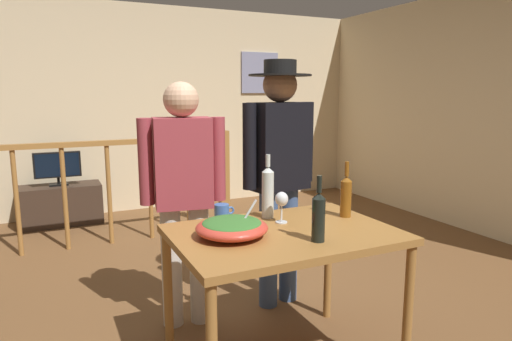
# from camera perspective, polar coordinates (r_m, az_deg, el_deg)

# --- Properties ---
(ground_plane) EXTENTS (8.02, 8.02, 0.00)m
(ground_plane) POSITION_cam_1_polar(r_m,az_deg,el_deg) (3.40, -1.37, -16.46)
(ground_plane) COLOR brown
(back_wall) EXTENTS (5.95, 0.10, 2.59)m
(back_wall) POSITION_cam_1_polar(r_m,az_deg,el_deg) (6.00, -13.56, 7.59)
(back_wall) COLOR beige
(back_wall) RESTS_ON ground_plane
(side_wall_right) EXTENTS (0.10, 4.62, 2.59)m
(side_wall_right) POSITION_cam_1_polar(r_m,az_deg,el_deg) (5.61, 23.47, 6.91)
(side_wall_right) COLOR beige
(side_wall_right) RESTS_ON ground_plane
(framed_picture) EXTENTS (0.56, 0.03, 0.56)m
(framed_picture) POSITION_cam_1_polar(r_m,az_deg,el_deg) (6.45, 0.47, 12.27)
(framed_picture) COLOR #868BAE
(stair_railing) EXTENTS (3.35, 0.10, 1.10)m
(stair_railing) POSITION_cam_1_polar(r_m,az_deg,el_deg) (4.68, -17.73, -0.97)
(stair_railing) COLOR #9E6B33
(stair_railing) RESTS_ON ground_plane
(tv_console) EXTENTS (0.90, 0.40, 0.46)m
(tv_console) POSITION_cam_1_polar(r_m,az_deg,el_deg) (5.67, -23.55, -3.99)
(tv_console) COLOR #38281E
(tv_console) RESTS_ON ground_plane
(flat_screen_tv) EXTENTS (0.50, 0.12, 0.39)m
(flat_screen_tv) POSITION_cam_1_polar(r_m,az_deg,el_deg) (5.55, -23.86, 0.55)
(flat_screen_tv) COLOR black
(flat_screen_tv) RESTS_ON tv_console
(serving_table) EXTENTS (1.17, 0.81, 0.78)m
(serving_table) POSITION_cam_1_polar(r_m,az_deg,el_deg) (2.43, 3.55, -9.54)
(serving_table) COLOR #9E6B33
(serving_table) RESTS_ON ground_plane
(salad_bowl) EXTENTS (0.37, 0.37, 0.19)m
(salad_bowl) POSITION_cam_1_polar(r_m,az_deg,el_deg) (2.30, -3.08, -7.13)
(salad_bowl) COLOR #CC3D2D
(salad_bowl) RESTS_ON serving_table
(wine_glass) EXTENTS (0.07, 0.07, 0.18)m
(wine_glass) POSITION_cam_1_polar(r_m,az_deg,el_deg) (2.52, 3.27, -3.83)
(wine_glass) COLOR silver
(wine_glass) RESTS_ON serving_table
(wine_bottle_dark) EXTENTS (0.07, 0.07, 0.33)m
(wine_bottle_dark) POSITION_cam_1_polar(r_m,az_deg,el_deg) (2.23, 7.93, -5.69)
(wine_bottle_dark) COLOR black
(wine_bottle_dark) RESTS_ON serving_table
(wine_bottle_amber) EXTENTS (0.07, 0.07, 0.33)m
(wine_bottle_amber) POSITION_cam_1_polar(r_m,az_deg,el_deg) (2.69, 11.33, -3.09)
(wine_bottle_amber) COLOR brown
(wine_bottle_amber) RESTS_ON serving_table
(wine_bottle_clear) EXTENTS (0.07, 0.07, 0.37)m
(wine_bottle_clear) POSITION_cam_1_polar(r_m,az_deg,el_deg) (2.61, 1.51, -2.65)
(wine_bottle_clear) COLOR silver
(wine_bottle_clear) RESTS_ON serving_table
(mug_blue) EXTENTS (0.12, 0.08, 0.09)m
(mug_blue) POSITION_cam_1_polar(r_m,az_deg,el_deg) (2.60, -4.32, -5.29)
(mug_blue) COLOR #3866B2
(mug_blue) RESTS_ON serving_table
(person_standing_left) EXTENTS (0.53, 0.27, 1.57)m
(person_standing_left) POSITION_cam_1_polar(r_m,az_deg,el_deg) (2.87, -9.18, -2.10)
(person_standing_left) COLOR beige
(person_standing_left) RESTS_ON ground_plane
(person_standing_right) EXTENTS (0.58, 0.42, 1.72)m
(person_standing_right) POSITION_cam_1_polar(r_m,az_deg,el_deg) (3.11, 2.96, 1.13)
(person_standing_right) COLOR #3D5684
(person_standing_right) RESTS_ON ground_plane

